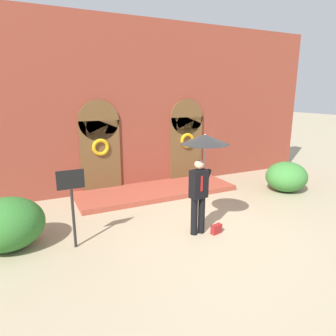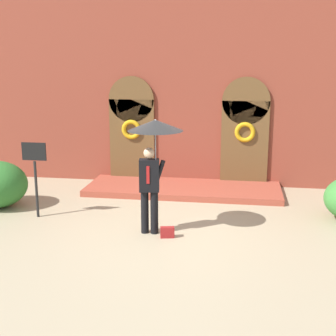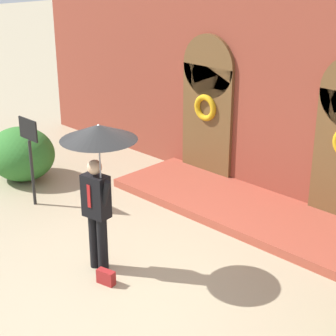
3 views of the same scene
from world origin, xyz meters
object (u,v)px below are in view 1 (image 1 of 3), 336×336
person_with_umbrella (203,154)px  sign_post (72,196)px  shrub_left (7,224)px  shrub_right (286,177)px  handbag (216,229)px

person_with_umbrella → sign_post: person_with_umbrella is taller
person_with_umbrella → shrub_left: 4.47m
sign_post → person_with_umbrella: bearing=-12.0°
person_with_umbrella → shrub_left: bearing=164.4°
sign_post → shrub_right: sign_post is taller
handbag → shrub_right: bearing=9.8°
handbag → sign_post: bearing=153.0°
shrub_left → person_with_umbrella: bearing=-15.6°
shrub_left → shrub_right: shrub_left is taller
shrub_right → handbag: bearing=-157.6°
handbag → shrub_left: (-4.40, 1.34, 0.45)m
handbag → sign_post: size_ratio=0.16×
handbag → sign_post: sign_post is taller
person_with_umbrella → shrub_left: (-4.10, 1.14, -1.35)m
sign_post → shrub_right: bearing=6.7°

